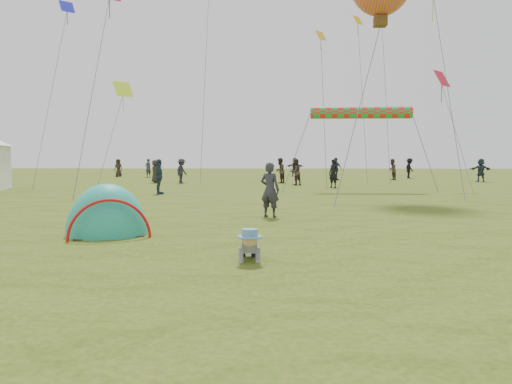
{
  "coord_description": "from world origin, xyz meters",
  "views": [
    {
      "loc": [
        1.57,
        -8.08,
        1.76
      ],
      "look_at": [
        1.07,
        2.79,
        1.0
      ],
      "focal_mm": 35.0,
      "sensor_mm": 36.0,
      "label": 1
    }
  ],
  "objects": [
    {
      "name": "crowd_person_9",
      "position": [
        -5.01,
        25.31,
        0.83
      ],
      "size": [
        0.93,
        1.22,
        1.66
      ],
      "primitive_type": "imported",
      "rotation": [
        0.0,
        0.0,
        1.24
      ],
      "color": "#26262C",
      "rests_on": "ground"
    },
    {
      "name": "crawling_toddler",
      "position": [
        1.07,
        0.29,
        0.3
      ],
      "size": [
        0.61,
        0.82,
        0.59
      ],
      "primitive_type": null,
      "rotation": [
        0.0,
        0.0,
        0.1
      ],
      "color": "black",
      "rests_on": "ground"
    },
    {
      "name": "ground",
      "position": [
        0.0,
        0.0,
        0.0
      ],
      "size": [
        140.0,
        140.0,
        0.0
      ],
      "primitive_type": "plane",
      "color": "#2A4B0C"
    },
    {
      "name": "diamond_kite_7",
      "position": [
        7.28,
        29.36,
        11.74
      ],
      "size": [
        0.82,
        0.82,
        0.67
      ],
      "primitive_type": "plane",
      "rotation": [
        1.05,
        0.0,
        0.79
      ],
      "color": "#E8A900"
    },
    {
      "name": "crowd_person_4",
      "position": [
        -6.89,
        25.59,
        0.79
      ],
      "size": [
        0.71,
        0.89,
        1.58
      ],
      "primitive_type": "imported",
      "rotation": [
        0.0,
        0.0,
        1.87
      ],
      "color": "#2E2421",
      "rests_on": "ground"
    },
    {
      "name": "crowd_person_0",
      "position": [
        -9.76,
        34.58,
        0.82
      ],
      "size": [
        0.66,
        0.71,
        1.63
      ],
      "primitive_type": "imported",
      "rotation": [
        0.0,
        0.0,
        4.1
      ],
      "color": "#303035",
      "rests_on": "ground"
    },
    {
      "name": "crowd_person_13",
      "position": [
        1.62,
        25.85,
        0.86
      ],
      "size": [
        0.95,
        1.03,
        1.71
      ],
      "primitive_type": "imported",
      "rotation": [
        0.0,
        0.0,
        4.26
      ],
      "color": "#413029",
      "rests_on": "ground"
    },
    {
      "name": "crowd_person_12",
      "position": [
        -15.48,
        22.49,
        0.81
      ],
      "size": [
        0.71,
        0.63,
        1.63
      ],
      "primitive_type": "imported",
      "rotation": [
        0.0,
        0.0,
        5.78
      ],
      "color": "black",
      "rests_on": "ground"
    },
    {
      "name": "crowd_person_7",
      "position": [
        2.6,
        23.42,
        0.82
      ],
      "size": [
        1.01,
        0.99,
        1.64
      ],
      "primitive_type": "imported",
      "rotation": [
        0.0,
        0.0,
        3.84
      ],
      "color": "#3E2D2B",
      "rests_on": "ground"
    },
    {
      "name": "crowd_person_5",
      "position": [
        3.01,
        37.75,
        0.86
      ],
      "size": [
        1.67,
        0.8,
        1.72
      ],
      "primitive_type": "imported",
      "rotation": [
        0.0,
        0.0,
        2.96
      ],
      "color": "#1D282F",
      "rests_on": "ground"
    },
    {
      "name": "diamond_kite_4",
      "position": [
        -11.52,
        22.73,
        11.01
      ],
      "size": [
        0.92,
        0.92,
        0.75
      ],
      "primitive_type": "plane",
      "rotation": [
        1.05,
        0.0,
        0.79
      ],
      "color": "#1618DA"
    },
    {
      "name": "crowd_person_8",
      "position": [
        5.94,
        30.49,
        0.87
      ],
      "size": [
        1.05,
        0.97,
        1.74
      ],
      "primitive_type": "imported",
      "rotation": [
        0.0,
        0.0,
        2.45
      ],
      "color": "#233043",
      "rests_on": "ground"
    },
    {
      "name": "crowd_person_11",
      "position": [
        15.99,
        28.3,
        0.84
      ],
      "size": [
        1.56,
        0.51,
        1.68
      ],
      "primitive_type": "imported",
      "rotation": [
        0.0,
        0.0,
        3.15
      ],
      "color": "#2C3B46",
      "rests_on": "ground"
    },
    {
      "name": "popup_tent",
      "position": [
        -2.31,
        2.94,
        0.0
      ],
      "size": [
        2.25,
        2.08,
        2.34
      ],
      "primitive_type": "ellipsoid",
      "rotation": [
        0.0,
        0.0,
        0.41
      ],
      "color": "#1C9367",
      "rests_on": "ground"
    },
    {
      "name": "standing_adult",
      "position": [
        1.3,
        6.49,
        0.81
      ],
      "size": [
        0.69,
        0.59,
        1.61
      ],
      "primitive_type": "imported",
      "rotation": [
        0.0,
        0.0,
        2.72
      ],
      "color": "#2C2A35",
      "rests_on": "ground"
    },
    {
      "name": "diamond_kite_0",
      "position": [
        10.47,
        20.01,
        6.06
      ],
      "size": [
        1.11,
        1.11,
        0.91
      ],
      "primitive_type": "plane",
      "rotation": [
        1.05,
        0.0,
        0.79
      ],
      "color": "red"
    },
    {
      "name": "crowd_person_10",
      "position": [
        -12.9,
        36.2,
        0.8
      ],
      "size": [
        0.86,
        0.63,
        1.61
      ],
      "primitive_type": "imported",
      "rotation": [
        0.0,
        0.0,
        6.12
      ],
      "color": "black",
      "rests_on": "ground"
    },
    {
      "name": "diamond_kite_2",
      "position": [
        -8.48,
        23.9,
        6.13
      ],
      "size": [
        1.24,
        1.24,
        1.01
      ],
      "primitive_type": "plane",
      "rotation": [
        1.05,
        0.0,
        0.79
      ],
      "color": "#D2F325"
    },
    {
      "name": "crowd_person_3",
      "position": [
        12.44,
        34.05,
        0.84
      ],
      "size": [
        1.16,
        1.24,
        1.68
      ],
      "primitive_type": "imported",
      "rotation": [
        0.0,
        0.0,
        0.9
      ],
      "color": "black",
      "rests_on": "ground"
    },
    {
      "name": "rainbow_tube_kite",
      "position": [
        5.82,
        18.32,
        4.08
      ],
      "size": [
        5.22,
        0.64,
        0.64
      ],
      "primitive_type": "cylinder",
      "rotation": [
        0.0,
        1.57,
        0.0
      ],
      "color": "red"
    },
    {
      "name": "crowd_person_14",
      "position": [
        -4.14,
        15.4,
        0.84
      ],
      "size": [
        0.76,
        1.06,
        1.67
      ],
      "primitive_type": "imported",
      "rotation": [
        0.0,
        0.0,
        1.97
      ],
      "color": "#273C4A",
      "rests_on": "ground"
    },
    {
      "name": "diamond_kite_1",
      "position": [
        4.27,
        25.16,
        9.66
      ],
      "size": [
        0.79,
        0.79,
        0.64
      ],
      "primitive_type": "plane",
      "rotation": [
        1.05,
        0.0,
        0.79
      ],
      "color": "gold"
    },
    {
      "name": "crowd_person_1",
      "position": [
        10.31,
        30.97,
        0.81
      ],
      "size": [
        0.97,
        1.0,
        1.63
      ],
      "primitive_type": "imported",
      "rotation": [
        0.0,
        0.0,
        4.06
      ],
      "color": "#403127",
      "rests_on": "ground"
    },
    {
      "name": "crowd_person_6",
      "position": [
        4.7,
        20.86,
        0.82
      ],
      "size": [
        0.71,
        0.7,
        1.65
      ],
      "primitive_type": "imported",
      "rotation": [
        0.0,
        0.0,
        5.52
      ],
      "color": "black",
      "rests_on": "ground"
    }
  ]
}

